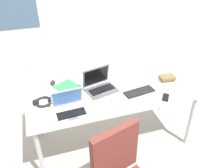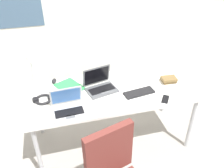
{
  "view_description": "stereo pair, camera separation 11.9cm",
  "coord_description": "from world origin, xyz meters",
  "px_view_note": "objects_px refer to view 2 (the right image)",
  "views": [
    {
      "loc": [
        -0.65,
        -2.0,
        2.21
      ],
      "look_at": [
        0.0,
        0.0,
        0.82
      ],
      "focal_mm": 37.91,
      "sensor_mm": 36.0,
      "label": 1
    },
    {
      "loc": [
        -0.53,
        -2.03,
        2.21
      ],
      "look_at": [
        0.0,
        0.0,
        0.82
      ],
      "focal_mm": 37.91,
      "sensor_mm": 36.0,
      "label": 2
    }
  ],
  "objects_px": {
    "paper_folder_by_keyboard": "(69,87)",
    "laptop_front_left": "(100,85)",
    "book_stack": "(169,79)",
    "desk_lamp": "(33,71)",
    "cell_phone": "(165,99)",
    "external_keyboard": "(139,93)",
    "computer_mouse": "(54,81)",
    "laptop_mid_desk": "(68,108)",
    "headphones": "(43,99)",
    "pill_bottle": "(58,94)"
  },
  "relations": [
    {
      "from": "external_keyboard",
      "to": "computer_mouse",
      "type": "bearing_deg",
      "value": 143.98
    },
    {
      "from": "pill_bottle",
      "to": "book_stack",
      "type": "relative_size",
      "value": 0.46
    },
    {
      "from": "pill_bottle",
      "to": "paper_folder_by_keyboard",
      "type": "xyz_separation_m",
      "value": [
        0.13,
        0.16,
        -0.04
      ]
    },
    {
      "from": "desk_lamp",
      "to": "laptop_front_left",
      "type": "height_order",
      "value": "desk_lamp"
    },
    {
      "from": "cell_phone",
      "to": "headphones",
      "type": "relative_size",
      "value": 0.64
    },
    {
      "from": "desk_lamp",
      "to": "book_stack",
      "type": "height_order",
      "value": "desk_lamp"
    },
    {
      "from": "laptop_mid_desk",
      "to": "laptop_front_left",
      "type": "xyz_separation_m",
      "value": [
        0.37,
        0.29,
        0.0
      ]
    },
    {
      "from": "headphones",
      "to": "paper_folder_by_keyboard",
      "type": "xyz_separation_m",
      "value": [
        0.28,
        0.18,
        -0.01
      ]
    },
    {
      "from": "headphones",
      "to": "external_keyboard",
      "type": "bearing_deg",
      "value": -7.71
    },
    {
      "from": "paper_folder_by_keyboard",
      "to": "cell_phone",
      "type": "bearing_deg",
      "value": -27.41
    },
    {
      "from": "book_stack",
      "to": "computer_mouse",
      "type": "bearing_deg",
      "value": 165.73
    },
    {
      "from": "computer_mouse",
      "to": "book_stack",
      "type": "xyz_separation_m",
      "value": [
        1.27,
        -0.32,
        0.01
      ]
    },
    {
      "from": "laptop_mid_desk",
      "to": "desk_lamp",
      "type": "bearing_deg",
      "value": 121.01
    },
    {
      "from": "desk_lamp",
      "to": "laptop_front_left",
      "type": "relative_size",
      "value": 1.09
    },
    {
      "from": "computer_mouse",
      "to": "paper_folder_by_keyboard",
      "type": "height_order",
      "value": "computer_mouse"
    },
    {
      "from": "laptop_front_left",
      "to": "paper_folder_by_keyboard",
      "type": "xyz_separation_m",
      "value": [
        -0.32,
        0.13,
        -0.04
      ]
    },
    {
      "from": "laptop_mid_desk",
      "to": "book_stack",
      "type": "xyz_separation_m",
      "value": [
        1.16,
        0.24,
        -0.01
      ]
    },
    {
      "from": "external_keyboard",
      "to": "headphones",
      "type": "distance_m",
      "value": 1.0
    },
    {
      "from": "paper_folder_by_keyboard",
      "to": "laptop_front_left",
      "type": "bearing_deg",
      "value": -21.31
    },
    {
      "from": "desk_lamp",
      "to": "external_keyboard",
      "type": "height_order",
      "value": "desk_lamp"
    },
    {
      "from": "headphones",
      "to": "desk_lamp",
      "type": "bearing_deg",
      "value": 105.7
    },
    {
      "from": "computer_mouse",
      "to": "book_stack",
      "type": "distance_m",
      "value": 1.31
    },
    {
      "from": "cell_phone",
      "to": "external_keyboard",
      "type": "bearing_deg",
      "value": 176.34
    },
    {
      "from": "laptop_mid_desk",
      "to": "laptop_front_left",
      "type": "height_order",
      "value": "laptop_front_left"
    },
    {
      "from": "external_keyboard",
      "to": "laptop_front_left",
      "type": "bearing_deg",
      "value": 145.98
    },
    {
      "from": "desk_lamp",
      "to": "laptop_mid_desk",
      "type": "relative_size",
      "value": 1.25
    },
    {
      "from": "laptop_front_left",
      "to": "paper_folder_by_keyboard",
      "type": "relative_size",
      "value": 1.18
    },
    {
      "from": "computer_mouse",
      "to": "book_stack",
      "type": "relative_size",
      "value": 0.55
    },
    {
      "from": "desk_lamp",
      "to": "cell_phone",
      "type": "xyz_separation_m",
      "value": [
        1.29,
        -0.58,
        -0.19
      ]
    },
    {
      "from": "external_keyboard",
      "to": "pill_bottle",
      "type": "relative_size",
      "value": 4.18
    },
    {
      "from": "external_keyboard",
      "to": "paper_folder_by_keyboard",
      "type": "distance_m",
      "value": 0.77
    },
    {
      "from": "laptop_front_left",
      "to": "computer_mouse",
      "type": "relative_size",
      "value": 3.82
    },
    {
      "from": "laptop_mid_desk",
      "to": "laptop_front_left",
      "type": "relative_size",
      "value": 0.87
    },
    {
      "from": "laptop_mid_desk",
      "to": "paper_folder_by_keyboard",
      "type": "height_order",
      "value": "laptop_mid_desk"
    },
    {
      "from": "laptop_mid_desk",
      "to": "paper_folder_by_keyboard",
      "type": "distance_m",
      "value": 0.42
    },
    {
      "from": "computer_mouse",
      "to": "book_stack",
      "type": "bearing_deg",
      "value": -3.01
    },
    {
      "from": "laptop_front_left",
      "to": "desk_lamp",
      "type": "bearing_deg",
      "value": 161.9
    },
    {
      "from": "computer_mouse",
      "to": "pill_bottle",
      "type": "relative_size",
      "value": 1.22
    },
    {
      "from": "laptop_mid_desk",
      "to": "book_stack",
      "type": "distance_m",
      "value": 1.18
    },
    {
      "from": "laptop_mid_desk",
      "to": "paper_folder_by_keyboard",
      "type": "relative_size",
      "value": 1.03
    },
    {
      "from": "book_stack",
      "to": "desk_lamp",
      "type": "bearing_deg",
      "value": 169.36
    },
    {
      "from": "laptop_front_left",
      "to": "external_keyboard",
      "type": "height_order",
      "value": "laptop_front_left"
    },
    {
      "from": "pill_bottle",
      "to": "book_stack",
      "type": "xyz_separation_m",
      "value": [
        1.24,
        -0.02,
        -0.01
      ]
    },
    {
      "from": "external_keyboard",
      "to": "book_stack",
      "type": "bearing_deg",
      "value": 9.75
    },
    {
      "from": "desk_lamp",
      "to": "laptop_front_left",
      "type": "bearing_deg",
      "value": -18.1
    },
    {
      "from": "cell_phone",
      "to": "pill_bottle",
      "type": "relative_size",
      "value": 1.72
    },
    {
      "from": "cell_phone",
      "to": "headphones",
      "type": "height_order",
      "value": "headphones"
    },
    {
      "from": "external_keyboard",
      "to": "headphones",
      "type": "xyz_separation_m",
      "value": [
        -0.99,
        0.13,
        0.01
      ]
    },
    {
      "from": "book_stack",
      "to": "pill_bottle",
      "type": "bearing_deg",
      "value": 179.07
    },
    {
      "from": "external_keyboard",
      "to": "cell_phone",
      "type": "relative_size",
      "value": 2.43
    }
  ]
}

